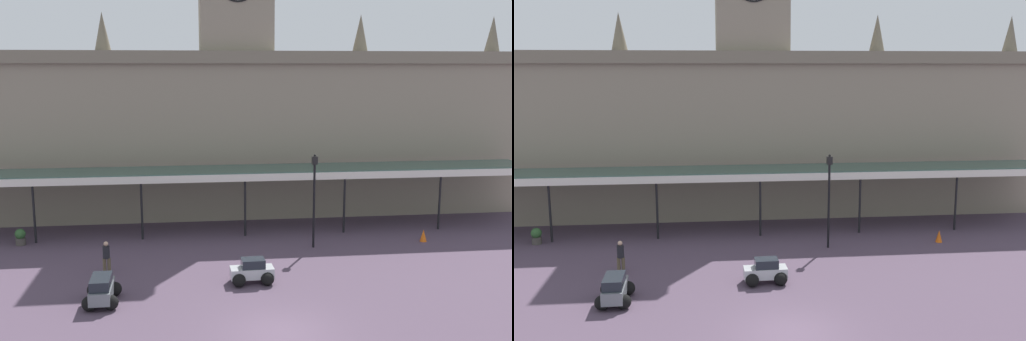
# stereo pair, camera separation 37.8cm
# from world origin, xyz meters

# --- Properties ---
(ground_plane) EXTENTS (140.00, 140.00, 0.00)m
(ground_plane) POSITION_xyz_m (0.00, 0.00, 0.00)
(ground_plane) COLOR #4E3D4F
(station_building) EXTENTS (39.46, 6.42, 19.07)m
(station_building) POSITION_xyz_m (-0.00, 19.99, 6.26)
(station_building) COLOR gray
(station_building) RESTS_ON ground
(entrance_canopy) EXTENTS (37.08, 3.26, 3.91)m
(entrance_canopy) POSITION_xyz_m (-0.00, 14.56, 3.76)
(entrance_canopy) COLOR #38564C
(entrance_canopy) RESTS_ON ground
(car_grey_estate) EXTENTS (1.56, 2.26, 1.27)m
(car_grey_estate) POSITION_xyz_m (-7.21, 3.76, 0.56)
(car_grey_estate) COLOR slate
(car_grey_estate) RESTS_ON ground
(car_silver_sedan) EXTENTS (2.08, 1.56, 1.19)m
(car_silver_sedan) POSITION_xyz_m (-0.46, 5.43, 0.50)
(car_silver_sedan) COLOR #B2B5BA
(car_silver_sedan) RESTS_ON ground
(pedestrian_crossing_forecourt) EXTENTS (0.39, 0.34, 1.67)m
(pedestrian_crossing_forecourt) POSITION_xyz_m (-7.49, 7.50, 0.91)
(pedestrian_crossing_forecourt) COLOR brown
(pedestrian_crossing_forecourt) RESTS_ON ground
(victorian_lamppost) EXTENTS (0.30, 0.30, 5.37)m
(victorian_lamppost) POSITION_xyz_m (3.63, 10.52, 3.31)
(victorian_lamppost) COLOR black
(victorian_lamppost) RESTS_ON ground
(traffic_cone) EXTENTS (0.40, 0.40, 0.71)m
(traffic_cone) POSITION_xyz_m (10.32, 10.88, 0.36)
(traffic_cone) COLOR orange
(traffic_cone) RESTS_ON ground
(planter_forecourt_centre) EXTENTS (0.60, 0.60, 0.96)m
(planter_forecourt_centre) POSITION_xyz_m (-13.08, 12.96, 0.49)
(planter_forecourt_centre) COLOR #47423D
(planter_forecourt_centre) RESTS_ON ground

